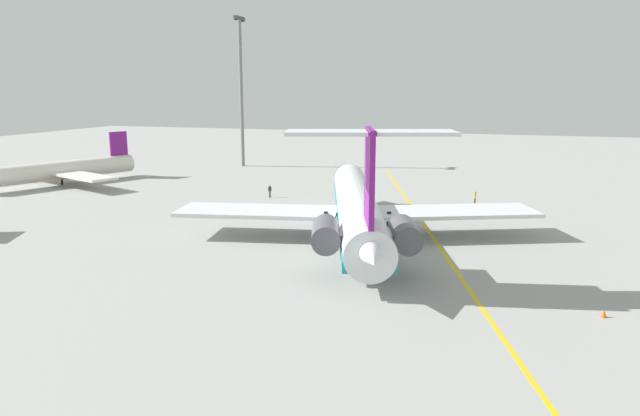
{
  "coord_description": "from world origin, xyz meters",
  "views": [
    {
      "loc": [
        -60.55,
        -10.17,
        15.24
      ],
      "look_at": [
        -3.13,
        8.08,
        2.91
      ],
      "focal_mm": 32.84,
      "sensor_mm": 36.0,
      "label": 1
    }
  ],
  "objects_px": {
    "airliner_mid_left": "(57,171)",
    "ground_crew_near_nose": "(475,196)",
    "main_jetliner": "(358,208)",
    "safety_cone_wingtip": "(604,313)",
    "light_mast": "(241,87)",
    "ground_crew_near_tail": "(270,190)"
  },
  "relations": [
    {
      "from": "airliner_mid_left",
      "to": "ground_crew_near_nose",
      "type": "height_order",
      "value": "airliner_mid_left"
    },
    {
      "from": "main_jetliner",
      "to": "ground_crew_near_nose",
      "type": "bearing_deg",
      "value": -40.92
    },
    {
      "from": "main_jetliner",
      "to": "safety_cone_wingtip",
      "type": "bearing_deg",
      "value": -142.31
    },
    {
      "from": "main_jetliner",
      "to": "light_mast",
      "type": "xyz_separation_m",
      "value": [
        50.24,
        36.16,
        12.24
      ]
    },
    {
      "from": "ground_crew_near_nose",
      "to": "light_mast",
      "type": "distance_m",
      "value": 55.61
    },
    {
      "from": "airliner_mid_left",
      "to": "ground_crew_near_tail",
      "type": "bearing_deg",
      "value": 111.69
    },
    {
      "from": "main_jetliner",
      "to": "ground_crew_near_tail",
      "type": "bearing_deg",
      "value": 24.97
    },
    {
      "from": "ground_crew_near_nose",
      "to": "ground_crew_near_tail",
      "type": "distance_m",
      "value": 28.39
    },
    {
      "from": "light_mast",
      "to": "ground_crew_near_tail",
      "type": "bearing_deg",
      "value": -148.93
    },
    {
      "from": "airliner_mid_left",
      "to": "ground_crew_near_nose",
      "type": "relative_size",
      "value": 15.1
    },
    {
      "from": "light_mast",
      "to": "main_jetliner",
      "type": "bearing_deg",
      "value": -144.26
    },
    {
      "from": "main_jetliner",
      "to": "ground_crew_near_tail",
      "type": "height_order",
      "value": "main_jetliner"
    },
    {
      "from": "main_jetliner",
      "to": "ground_crew_near_nose",
      "type": "distance_m",
      "value": 25.81
    },
    {
      "from": "main_jetliner",
      "to": "ground_crew_near_tail",
      "type": "relative_size",
      "value": 22.74
    },
    {
      "from": "safety_cone_wingtip",
      "to": "ground_crew_near_tail",
      "type": "bearing_deg",
      "value": 48.3
    },
    {
      "from": "main_jetliner",
      "to": "safety_cone_wingtip",
      "type": "xyz_separation_m",
      "value": [
        -14.79,
        -20.93,
        -3.11
      ]
    },
    {
      "from": "main_jetliner",
      "to": "ground_crew_near_tail",
      "type": "xyz_separation_m",
      "value": [
        19.66,
        17.73,
        -2.22
      ]
    },
    {
      "from": "airliner_mid_left",
      "to": "ground_crew_near_tail",
      "type": "relative_size",
      "value": 14.1
    },
    {
      "from": "main_jetliner",
      "to": "airliner_mid_left",
      "type": "bearing_deg",
      "value": 53.31
    },
    {
      "from": "safety_cone_wingtip",
      "to": "light_mast",
      "type": "height_order",
      "value": "light_mast"
    },
    {
      "from": "airliner_mid_left",
      "to": "light_mast",
      "type": "distance_m",
      "value": 38.23
    },
    {
      "from": "ground_crew_near_nose",
      "to": "ground_crew_near_tail",
      "type": "relative_size",
      "value": 0.93
    }
  ]
}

